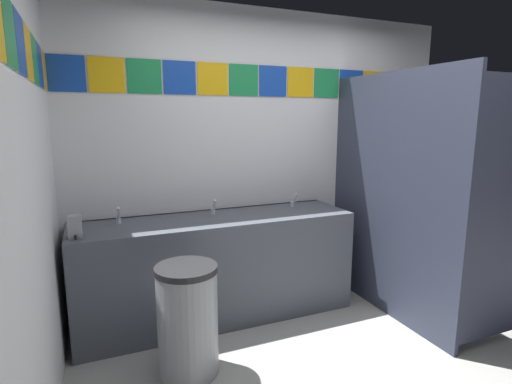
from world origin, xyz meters
TOP-DOWN VIEW (x-y plane):
  - ground_plane at (0.00, 0.00)m, footprint 7.93×7.93m
  - wall_back at (-0.00, 1.55)m, footprint 3.61×0.09m
  - wall_side at (-1.84, 0.00)m, footprint 0.09×3.02m
  - vanity_counter at (-0.63, 1.21)m, footprint 2.24×0.61m
  - faucet_left at (-1.38, 1.30)m, footprint 0.04×0.10m
  - faucet_center at (-0.63, 1.30)m, footprint 0.04×0.10m
  - faucet_right at (0.11, 1.30)m, footprint 0.04×0.10m
  - soap_dispenser at (-1.67, 1.02)m, footprint 0.09×0.09m
  - stall_divider at (0.88, 0.49)m, footprint 0.92×1.52m
  - toilet at (1.19, 1.15)m, footprint 0.39×0.49m
  - trash_bin at (-1.04, 0.55)m, footprint 0.40×0.40m

SIDE VIEW (x-z plane):
  - ground_plane at x=0.00m, z-range 0.00..0.00m
  - toilet at x=1.19m, z-range -0.07..0.67m
  - trash_bin at x=-1.04m, z-range 0.00..0.73m
  - vanity_counter at x=-0.63m, z-range 0.01..0.86m
  - faucet_left at x=-1.38m, z-range 0.84..0.98m
  - faucet_center at x=-0.63m, z-range 0.84..0.98m
  - faucet_right at x=0.11m, z-range 0.84..0.98m
  - soap_dispenser at x=-1.67m, z-range 0.85..1.01m
  - stall_divider at x=0.88m, z-range 0.00..2.01m
  - wall_back at x=0.00m, z-range 0.01..2.59m
  - wall_side at x=-1.84m, z-range 0.01..2.59m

